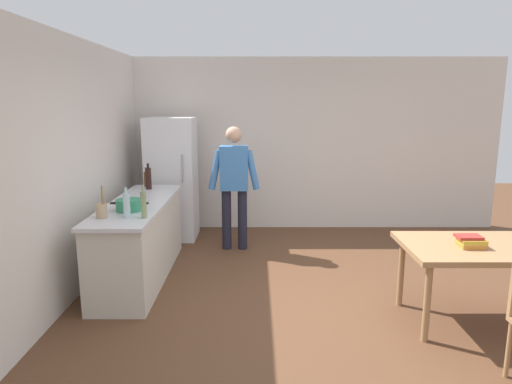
# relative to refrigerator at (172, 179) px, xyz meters

# --- Properties ---
(ground_plane) EXTENTS (14.00, 14.00, 0.00)m
(ground_plane) POSITION_rel_refrigerator_xyz_m (1.90, -2.40, -0.90)
(ground_plane) COLOR brown
(wall_back) EXTENTS (6.40, 0.12, 2.70)m
(wall_back) POSITION_rel_refrigerator_xyz_m (1.90, 0.60, 0.45)
(wall_back) COLOR silver
(wall_back) RESTS_ON ground_plane
(wall_left) EXTENTS (0.12, 5.60, 2.70)m
(wall_left) POSITION_rel_refrigerator_xyz_m (-0.70, -2.20, 0.45)
(wall_left) COLOR silver
(wall_left) RESTS_ON ground_plane
(kitchen_counter) EXTENTS (0.64, 2.20, 0.90)m
(kitchen_counter) POSITION_rel_refrigerator_xyz_m (-0.10, -1.60, -0.45)
(kitchen_counter) COLOR beige
(kitchen_counter) RESTS_ON ground_plane
(refrigerator) EXTENTS (0.70, 0.67, 1.80)m
(refrigerator) POSITION_rel_refrigerator_xyz_m (0.00, 0.00, 0.00)
(refrigerator) COLOR white
(refrigerator) RESTS_ON ground_plane
(person) EXTENTS (0.70, 0.22, 1.70)m
(person) POSITION_rel_refrigerator_xyz_m (0.95, -0.55, 0.08)
(person) COLOR #1E1E2D
(person) RESTS_ON ground_plane
(dining_table) EXTENTS (1.40, 0.90, 0.75)m
(dining_table) POSITION_rel_refrigerator_xyz_m (3.30, -2.70, -0.23)
(dining_table) COLOR #9E754C
(dining_table) RESTS_ON ground_plane
(cooking_pot) EXTENTS (0.40, 0.28, 0.12)m
(cooking_pot) POSITION_rel_refrigerator_xyz_m (-0.08, -2.00, 0.06)
(cooking_pot) COLOR #2D845B
(cooking_pot) RESTS_ON kitchen_counter
(utensil_jar) EXTENTS (0.11, 0.11, 0.32)m
(utensil_jar) POSITION_rel_refrigerator_xyz_m (-0.27, -2.30, 0.08)
(utensil_jar) COLOR tan
(utensil_jar) RESTS_ON kitchen_counter
(bottle_wine_dark) EXTENTS (0.08, 0.08, 0.34)m
(bottle_wine_dark) POSITION_rel_refrigerator_xyz_m (-0.16, -0.81, 0.15)
(bottle_wine_dark) COLOR black
(bottle_wine_dark) RESTS_ON kitchen_counter
(bottle_water_clear) EXTENTS (0.07, 0.07, 0.30)m
(bottle_water_clear) POSITION_rel_refrigerator_xyz_m (-0.03, -2.28, 0.13)
(bottle_water_clear) COLOR silver
(bottle_water_clear) RESTS_ON kitchen_counter
(bottle_vinegar_tall) EXTENTS (0.06, 0.06, 0.32)m
(bottle_vinegar_tall) POSITION_rel_refrigerator_xyz_m (0.15, -2.31, 0.14)
(bottle_vinegar_tall) COLOR gray
(bottle_vinegar_tall) RESTS_ON kitchen_counter
(bottle_beer_brown) EXTENTS (0.06, 0.06, 0.26)m
(bottle_beer_brown) POSITION_rel_refrigerator_xyz_m (-0.23, -0.63, 0.11)
(bottle_beer_brown) COLOR #5B3314
(bottle_beer_brown) RESTS_ON kitchen_counter
(book_stack) EXTENTS (0.24, 0.17, 0.11)m
(book_stack) POSITION_rel_refrigerator_xyz_m (3.16, -2.76, -0.10)
(book_stack) COLOR orange
(book_stack) RESTS_ON dining_table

